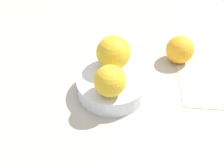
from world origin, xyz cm
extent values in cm
cube|color=#BCB29E|center=(0.00, 0.00, -1.00)|extent=(110.00, 110.00, 2.00)
cylinder|color=silver|center=(0.00, 0.00, 0.34)|extent=(9.49, 9.49, 0.68)
cylinder|color=silver|center=(0.00, 0.00, 1.90)|extent=(15.30, 15.30, 3.80)
sphere|color=yellow|center=(-1.08, 4.10, 7.02)|extent=(6.44, 6.44, 6.44)
sphere|color=yellow|center=(1.16, -4.07, 7.56)|extent=(7.52, 7.52, 7.52)
sphere|color=#F9A823|center=(-11.77, -16.17, 3.40)|extent=(6.80, 6.80, 6.80)
cube|color=beige|center=(-20.75, -9.33, 0.15)|extent=(17.53, 17.53, 0.30)
camera|label=1|loc=(-15.02, 41.10, 43.01)|focal=44.09mm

